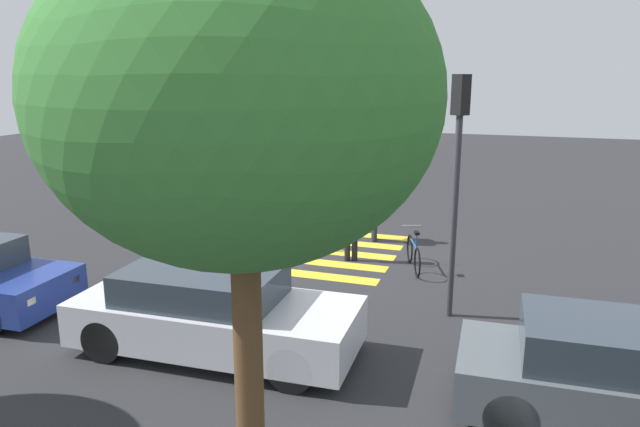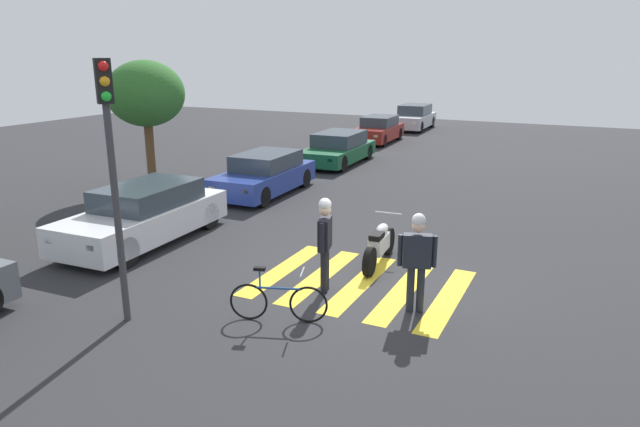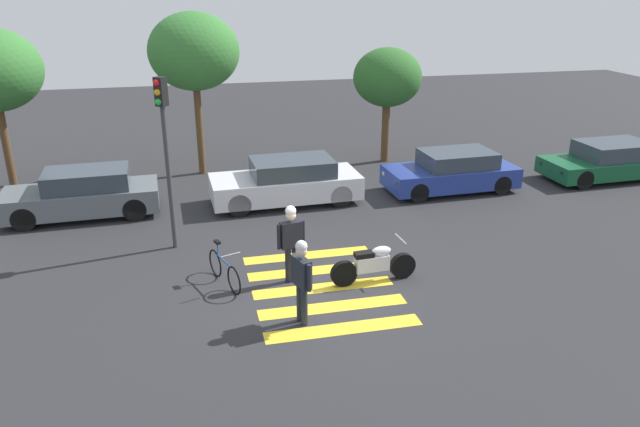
% 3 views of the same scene
% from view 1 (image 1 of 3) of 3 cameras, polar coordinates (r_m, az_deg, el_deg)
% --- Properties ---
extents(ground_plane, '(60.00, 60.00, 0.00)m').
position_cam_1_polar(ground_plane, '(15.13, 1.17, -3.73)').
color(ground_plane, '#2B2B2D').
extents(police_motorcycle, '(2.10, 0.62, 1.03)m').
position_cam_1_polar(police_motorcycle, '(15.36, -3.17, -1.72)').
color(police_motorcycle, black).
rests_on(police_motorcycle, ground_plane).
extents(leaning_bicycle, '(0.67, 1.65, 1.00)m').
position_cam_1_polar(leaning_bicycle, '(13.91, 9.01, -3.86)').
color(leaning_bicycle, black).
rests_on(leaning_bicycle, ground_plane).
extents(officer_on_foot, '(0.68, 0.32, 1.89)m').
position_cam_1_polar(officer_on_foot, '(14.19, 3.05, -0.27)').
color(officer_on_foot, black).
rests_on(officer_on_foot, ground_plane).
extents(officer_by_motorcycle, '(0.35, 0.66, 1.85)m').
position_cam_1_polar(officer_by_motorcycle, '(15.93, 5.32, 1.14)').
color(officer_by_motorcycle, '#1E232D').
rests_on(officer_by_motorcycle, ground_plane).
extents(crosswalk_stripes, '(3.26, 4.05, 0.01)m').
position_cam_1_polar(crosswalk_stripes, '(15.12, 1.17, -3.72)').
color(crosswalk_stripes, yellow).
rests_on(crosswalk_stripes, ground_plane).
extents(car_grey_coupe, '(4.47, 1.85, 1.43)m').
position_cam_1_polar(car_grey_coupe, '(8.80, 27.75, -13.97)').
color(car_grey_coupe, black).
rests_on(car_grey_coupe, ground_plane).
extents(car_white_van, '(4.71, 2.00, 1.42)m').
position_cam_1_polar(car_white_van, '(9.92, -10.29, -9.37)').
color(car_white_van, black).
rests_on(car_white_van, ground_plane).
extents(traffic_light_pole, '(0.34, 0.35, 4.46)m').
position_cam_1_polar(traffic_light_pole, '(10.84, 13.16, 5.09)').
color(traffic_light_pole, '#38383D').
rests_on(traffic_light_pole, ground_plane).
extents(street_tree_mid, '(3.10, 3.10, 5.66)m').
position_cam_1_polar(street_tree_mid, '(4.63, -7.70, 10.83)').
color(street_tree_mid, brown).
rests_on(street_tree_mid, ground_plane).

